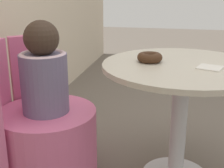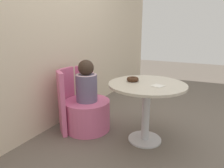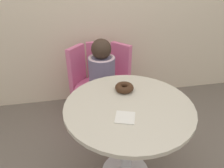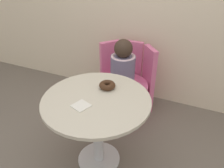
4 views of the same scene
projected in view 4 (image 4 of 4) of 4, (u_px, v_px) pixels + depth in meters
ground_plane at (100, 157)px, 1.92m from camera, size 12.00×12.00×0.00m
round_table at (96, 113)px, 1.64m from camera, size 0.79×0.79×0.64m
tub_chair at (122, 98)px, 2.38m from camera, size 0.54×0.54×0.36m
booth_backrest at (130, 74)px, 2.46m from camera, size 0.64×0.23×0.73m
child_figure at (123, 65)px, 2.17m from camera, size 0.25×0.25×0.49m
donut at (107, 85)px, 1.68m from camera, size 0.13×0.13×0.05m
paper_napkin at (81, 106)px, 1.49m from camera, size 0.14×0.14×0.01m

